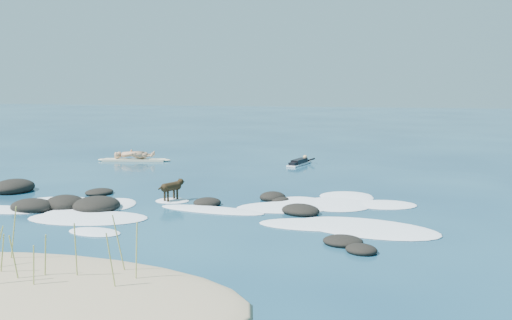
# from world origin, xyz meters

# --- Properties ---
(ground) EXTENTS (160.00, 160.00, 0.00)m
(ground) POSITION_xyz_m (0.00, 0.00, 0.00)
(ground) COLOR #0A2642
(ground) RESTS_ON ground
(sand_dune) EXTENTS (9.00, 4.40, 0.60)m
(sand_dune) POSITION_xyz_m (0.00, -8.20, 0.00)
(sand_dune) COLOR #9E8966
(sand_dune) RESTS_ON ground
(dune_grass) EXTENTS (3.78, 2.06, 1.23)m
(dune_grass) POSITION_xyz_m (0.09, -8.05, 0.65)
(dune_grass) COLOR #99A34E
(dune_grass) RESTS_ON ground
(reef_rocks) EXTENTS (13.54, 7.43, 0.57)m
(reef_rocks) POSITION_xyz_m (-2.96, -1.71, 0.12)
(reef_rocks) COLOR black
(reef_rocks) RESTS_ON ground
(breaking_foam) EXTENTS (14.47, 7.94, 0.12)m
(breaking_foam) POSITION_xyz_m (1.94, -0.78, 0.01)
(breaking_foam) COLOR white
(breaking_foam) RESTS_ON ground
(standing_surfer_rig) EXTENTS (3.61, 1.21, 2.06)m
(standing_surfer_rig) POSITION_xyz_m (-5.97, 8.73, 0.81)
(standing_surfer_rig) COLOR beige
(standing_surfer_rig) RESTS_ON ground
(paddling_surfer_rig) EXTENTS (1.09, 2.19, 0.38)m
(paddling_surfer_rig) POSITION_xyz_m (2.10, 9.45, 0.13)
(paddling_surfer_rig) COLOR white
(paddling_surfer_rig) RESTS_ON ground
(dog) EXTENTS (0.60, 1.08, 0.73)m
(dog) POSITION_xyz_m (-0.34, 0.09, 0.48)
(dog) COLOR black
(dog) RESTS_ON ground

